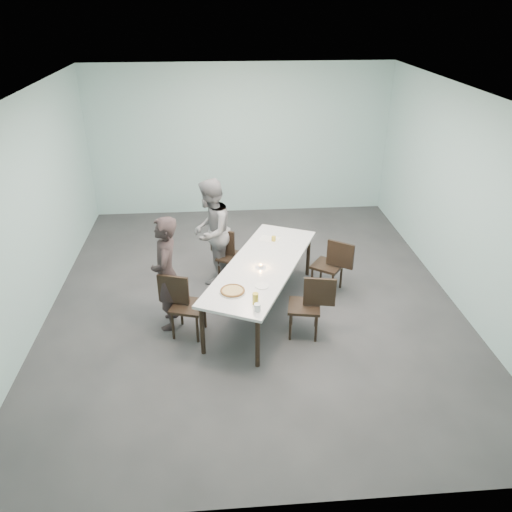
{
  "coord_description": "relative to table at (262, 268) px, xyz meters",
  "views": [
    {
      "loc": [
        -0.47,
        -6.42,
        4.11
      ],
      "look_at": [
        0.0,
        -0.53,
        1.0
      ],
      "focal_mm": 35.0,
      "sensor_mm": 36.0,
      "label": 1
    }
  ],
  "objects": [
    {
      "name": "ground",
      "position": [
        -0.1,
        0.31,
        -0.69
      ],
      "size": [
        7.0,
        7.0,
        0.0
      ],
      "primitive_type": "plane",
      "color": "#333335",
      "rests_on": "ground"
    },
    {
      "name": "room_shell",
      "position": [
        -0.1,
        0.31,
        1.33
      ],
      "size": [
        6.02,
        7.02,
        3.01
      ],
      "color": "#A2CCCA",
      "rests_on": "ground"
    },
    {
      "name": "table",
      "position": [
        0.0,
        0.0,
        0.0
      ],
      "size": [
        1.9,
        2.74,
        0.75
      ],
      "rotation": [
        0.0,
        0.0,
        -0.43
      ],
      "color": "white",
      "rests_on": "ground"
    },
    {
      "name": "chair_near_left",
      "position": [
        -1.11,
        -0.48,
        -0.19
      ],
      "size": [
        0.65,
        0.52,
        0.87
      ],
      "rotation": [
        0.0,
        0.0,
        -0.29
      ],
      "color": "black",
      "rests_on": "ground"
    },
    {
      "name": "chair_far_left",
      "position": [
        -0.45,
        0.89,
        -0.19
      ],
      "size": [
        0.64,
        0.57,
        0.87
      ],
      "rotation": [
        0.0,
        0.0,
        -0.53
      ],
      "color": "black",
      "rests_on": "ground"
    },
    {
      "name": "chair_near_right",
      "position": [
        0.59,
        -0.65,
        -0.19
      ],
      "size": [
        0.64,
        0.49,
        0.87
      ],
      "rotation": [
        0.0,
        0.0,
        2.95
      ],
      "color": "black",
      "rests_on": "ground"
    },
    {
      "name": "chair_far_right",
      "position": [
        1.12,
        0.41,
        -0.19
      ],
      "size": [
        0.63,
        0.59,
        0.87
      ],
      "rotation": [
        0.0,
        0.0,
        2.52
      ],
      "color": "black",
      "rests_on": "ground"
    },
    {
      "name": "diner_near",
      "position": [
        -1.31,
        -0.27,
        0.12
      ],
      "size": [
        0.4,
        0.6,
        1.62
      ],
      "primitive_type": "imported",
      "rotation": [
        0.0,
        0.0,
        -1.6
      ],
      "color": "black",
      "rests_on": "ground"
    },
    {
      "name": "diner_far",
      "position": [
        -0.71,
        0.95,
        0.15
      ],
      "size": [
        0.85,
        0.97,
        1.68
      ],
      "primitive_type": "imported",
      "rotation": [
        0.0,
        0.0,
        -1.88
      ],
      "color": "slate",
      "rests_on": "ground"
    },
    {
      "name": "pizza",
      "position": [
        -0.44,
        -0.71,
        0.08
      ],
      "size": [
        0.34,
        0.34,
        0.04
      ],
      "color": "white",
      "rests_on": "table"
    },
    {
      "name": "side_plate",
      "position": [
        -0.06,
        -0.6,
        0.06
      ],
      "size": [
        0.18,
        0.18,
        0.01
      ],
      "primitive_type": "cylinder",
      "color": "white",
      "rests_on": "table"
    },
    {
      "name": "beer_glass",
      "position": [
        -0.17,
        -1.01,
        0.13
      ],
      "size": [
        0.08,
        0.08,
        0.15
      ],
      "primitive_type": "cylinder",
      "color": "gold",
      "rests_on": "table"
    },
    {
      "name": "water_tumbler",
      "position": [
        -0.16,
        -1.15,
        0.1
      ],
      "size": [
        0.08,
        0.08,
        0.09
      ],
      "primitive_type": "cylinder",
      "color": "silver",
      "rests_on": "table"
    },
    {
      "name": "tealight",
      "position": [
        -0.03,
        -0.1,
        0.08
      ],
      "size": [
        0.06,
        0.06,
        0.05
      ],
      "color": "silver",
      "rests_on": "table"
    },
    {
      "name": "amber_tumbler",
      "position": [
        0.24,
        0.72,
        0.1
      ],
      "size": [
        0.07,
        0.07,
        0.08
      ],
      "primitive_type": "cylinder",
      "color": "gold",
      "rests_on": "table"
    },
    {
      "name": "menu",
      "position": [
        0.18,
        0.79,
        0.06
      ],
      "size": [
        0.36,
        0.32,
        0.01
      ],
      "primitive_type": "cube",
      "rotation": [
        0.0,
        0.0,
        -0.43
      ],
      "color": "silver",
      "rests_on": "table"
    }
  ]
}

